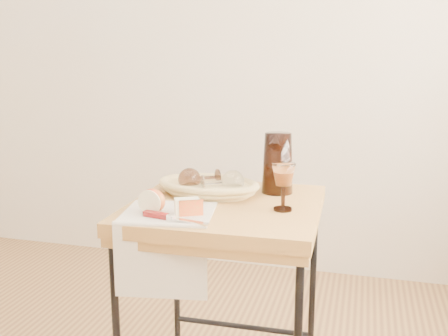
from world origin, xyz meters
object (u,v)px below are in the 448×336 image
(tea_towel, at_px, (168,213))
(bread_basket, at_px, (208,188))
(wine_goblet, at_px, (283,187))
(apple_half, at_px, (153,201))
(pitcher, at_px, (278,163))
(table_knife, at_px, (173,218))
(goblet_lying_a, at_px, (202,178))
(side_table, at_px, (226,311))
(goblet_lying_b, at_px, (220,182))

(tea_towel, height_order, bread_basket, bread_basket)
(wine_goblet, height_order, apple_half, wine_goblet)
(pitcher, distance_m, table_knife, 0.48)
(tea_towel, distance_m, goblet_lying_a, 0.27)
(apple_half, height_order, table_knife, apple_half)
(side_table, bearing_deg, apple_half, -133.44)
(side_table, relative_size, apple_half, 9.51)
(apple_half, bearing_deg, wine_goblet, 28.26)
(bread_basket, bearing_deg, goblet_lying_a, 161.02)
(tea_towel, xyz_separation_m, bread_basket, (0.05, 0.25, 0.02))
(side_table, distance_m, apple_half, 0.50)
(pitcher, relative_size, wine_goblet, 1.66)
(goblet_lying_b, bearing_deg, table_knife, -129.67)
(goblet_lying_a, xyz_separation_m, goblet_lying_b, (0.08, -0.03, -0.00))
(side_table, xyz_separation_m, apple_half, (-0.18, -0.19, 0.43))
(side_table, bearing_deg, goblet_lying_a, 139.12)
(side_table, height_order, table_knife, table_knife)
(bread_basket, distance_m, wine_goblet, 0.31)
(apple_half, bearing_deg, tea_towel, 32.27)
(bread_basket, relative_size, pitcher, 1.28)
(bread_basket, bearing_deg, tea_towel, -93.95)
(tea_towel, distance_m, pitcher, 0.45)
(side_table, xyz_separation_m, tea_towel, (-0.14, -0.17, 0.39))
(goblet_lying_b, xyz_separation_m, table_knife, (-0.06, -0.31, -0.04))
(bread_basket, relative_size, apple_half, 3.95)
(wine_goblet, bearing_deg, goblet_lying_b, 156.16)
(goblet_lying_a, xyz_separation_m, wine_goblet, (0.31, -0.14, 0.02))
(side_table, xyz_separation_m, bread_basket, (-0.08, 0.08, 0.41))
(tea_towel, relative_size, bread_basket, 0.84)
(goblet_lying_a, height_order, goblet_lying_b, goblet_lying_a)
(pitcher, bearing_deg, side_table, -129.71)
(wine_goblet, xyz_separation_m, table_knife, (-0.29, -0.20, -0.06))
(goblet_lying_b, distance_m, apple_half, 0.29)
(side_table, xyz_separation_m, pitcher, (0.14, 0.17, 0.49))
(side_table, height_order, apple_half, apple_half)
(goblet_lying_a, bearing_deg, tea_towel, 48.62)
(side_table, bearing_deg, bread_basket, 135.31)
(bread_basket, height_order, table_knife, bread_basket)
(apple_half, bearing_deg, side_table, 53.04)
(apple_half, relative_size, table_knife, 0.38)
(tea_towel, distance_m, table_knife, 0.09)
(side_table, relative_size, goblet_lying_b, 6.15)
(bread_basket, height_order, goblet_lying_b, goblet_lying_b)
(goblet_lying_b, height_order, wine_goblet, wine_goblet)
(bread_basket, xyz_separation_m, goblet_lying_b, (0.05, -0.02, 0.03))
(apple_half, xyz_separation_m, table_knife, (0.08, -0.06, -0.03))
(goblet_lying_a, distance_m, wine_goblet, 0.34)
(table_knife, bearing_deg, apple_half, 159.12)
(bread_basket, bearing_deg, table_knife, -83.77)
(goblet_lying_b, bearing_deg, side_table, -89.66)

